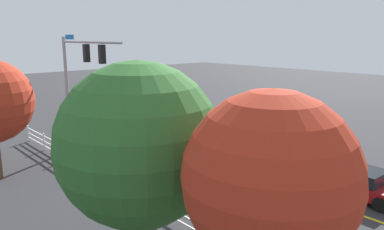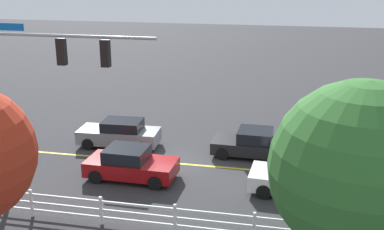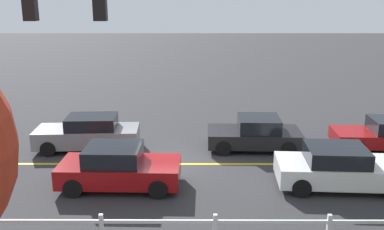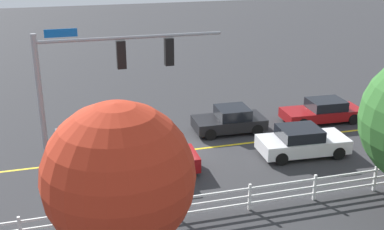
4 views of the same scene
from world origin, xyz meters
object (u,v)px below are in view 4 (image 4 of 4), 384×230
(car_1, at_px, (302,142))
(tree_1, at_px, (119,177))
(car_3, at_px, (151,160))
(car_2, at_px, (101,133))
(car_0, at_px, (230,120))
(car_4, at_px, (323,111))

(car_1, height_order, tree_1, tree_1)
(car_3, bearing_deg, car_1, 1.68)
(car_2, height_order, tree_1, tree_1)
(car_1, height_order, car_3, car_3)
(car_0, height_order, car_2, car_2)
(car_3, height_order, car_4, car_3)
(car_1, bearing_deg, car_3, -176.40)
(tree_1, bearing_deg, car_1, -142.01)
(car_1, distance_m, car_4, 5.19)
(car_0, height_order, tree_1, tree_1)
(car_2, bearing_deg, tree_1, 85.32)
(car_2, bearing_deg, car_0, 178.25)
(tree_1, bearing_deg, car_4, -138.98)
(car_0, height_order, car_3, car_3)
(car_1, xyz_separation_m, tree_1, (10.04, 7.84, 3.37))
(car_2, xyz_separation_m, car_4, (-13.04, -0.09, -0.08))
(car_0, xyz_separation_m, tree_1, (7.63, 11.73, 3.40))
(car_1, distance_m, car_2, 10.32)
(car_4, distance_m, tree_1, 18.19)
(car_4, bearing_deg, car_3, 21.98)
(car_4, bearing_deg, car_0, 2.53)
(car_1, bearing_deg, tree_1, -138.65)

